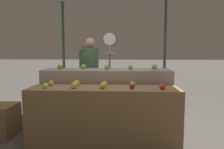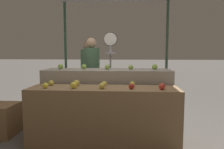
{
  "view_description": "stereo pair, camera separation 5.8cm",
  "coord_description": "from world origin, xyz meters",
  "views": [
    {
      "loc": [
        0.27,
        -2.97,
        1.31
      ],
      "look_at": [
        0.1,
        0.3,
        0.95
      ],
      "focal_mm": 35.0,
      "sensor_mm": 36.0,
      "label": 1
    },
    {
      "loc": [
        0.33,
        -2.97,
        1.31
      ],
      "look_at": [
        0.1,
        0.3,
        0.95
      ],
      "focal_mm": 35.0,
      "sensor_mm": 36.0,
      "label": 2
    }
  ],
  "objects": [
    {
      "name": "apple_front_6",
      "position": [
        -0.4,
        0.11,
        0.85
      ],
      "size": [
        0.09,
        0.09,
        0.09
      ],
      "primitive_type": "sphere",
      "color": "gold",
      "rests_on": "display_counter_front"
    },
    {
      "name": "wooden_crate_side",
      "position": [
        -1.64,
        0.19,
        0.24
      ],
      "size": [
        0.49,
        0.49,
        0.49
      ],
      "primitive_type": "cube",
      "color": "olive",
      "rests_on": "ground_plane"
    },
    {
      "name": "apple_back_4",
      "position": [
        0.77,
        0.61,
        1.05
      ],
      "size": [
        0.09,
        0.09,
        0.09
      ],
      "primitive_type": "sphere",
      "color": "#84AD3D",
      "rests_on": "display_counter_back"
    },
    {
      "name": "display_counter_back",
      "position": [
        0.0,
        0.6,
        0.5
      ],
      "size": [
        2.08,
        0.55,
        1.0
      ],
      "primitive_type": "cube",
      "color": "gray",
      "rests_on": "ground_plane"
    },
    {
      "name": "apple_back_1",
      "position": [
        -0.39,
        0.61,
        1.05
      ],
      "size": [
        0.08,
        0.08,
        0.08
      ],
      "primitive_type": "sphere",
      "color": "#8EB247",
      "rests_on": "display_counter_back"
    },
    {
      "name": "apple_front_3",
      "position": [
        0.39,
        -0.1,
        0.84
      ],
      "size": [
        0.07,
        0.07,
        0.07
      ],
      "primitive_type": "sphere",
      "color": "#AD281E",
      "rests_on": "display_counter_front"
    },
    {
      "name": "ground_plane",
      "position": [
        0.0,
        0.0,
        0.0
      ],
      "size": [
        60.0,
        60.0,
        0.0
      ],
      "primitive_type": "plane",
      "color": "#59544F"
    },
    {
      "name": "apple_front_1",
      "position": [
        -0.39,
        -0.1,
        0.85
      ],
      "size": [
        0.09,
        0.09,
        0.09
      ],
      "primitive_type": "sphere",
      "color": "gold",
      "rests_on": "display_counter_front"
    },
    {
      "name": "apple_front_5",
      "position": [
        -0.78,
        0.1,
        0.84
      ],
      "size": [
        0.08,
        0.08,
        0.08
      ],
      "primitive_type": "sphere",
      "color": "gold",
      "rests_on": "display_counter_front"
    },
    {
      "name": "produce_scale",
      "position": [
        0.01,
        1.13,
        1.19
      ],
      "size": [
        0.26,
        0.2,
        1.65
      ],
      "color": "#99999E",
      "rests_on": "ground_plane"
    },
    {
      "name": "apple_back_2",
      "position": [
        -0.0,
        0.59,
        1.05
      ],
      "size": [
        0.08,
        0.08,
        0.08
      ],
      "primitive_type": "sphere",
      "color": "#8EB247",
      "rests_on": "display_counter_back"
    },
    {
      "name": "apple_front_8",
      "position": [
        0.4,
        0.12,
        0.84
      ],
      "size": [
        0.07,
        0.07,
        0.07
      ],
      "primitive_type": "sphere",
      "color": "yellow",
      "rests_on": "display_counter_front"
    },
    {
      "name": "apple_front_2",
      "position": [
        -0.01,
        -0.12,
        0.84
      ],
      "size": [
        0.08,
        0.08,
        0.08
      ],
      "primitive_type": "sphere",
      "color": "gold",
      "rests_on": "display_counter_front"
    },
    {
      "name": "apple_front_4",
      "position": [
        0.78,
        -0.12,
        0.85
      ],
      "size": [
        0.09,
        0.09,
        0.09
      ],
      "primitive_type": "sphere",
      "color": "red",
      "rests_on": "display_counter_front"
    },
    {
      "name": "apple_front_7",
      "position": [
        -0.0,
        0.11,
        0.84
      ],
      "size": [
        0.07,
        0.07,
        0.07
      ],
      "primitive_type": "sphere",
      "color": "yellow",
      "rests_on": "display_counter_front"
    },
    {
      "name": "person_vendor_at_scale",
      "position": [
        -0.41,
        1.48,
        0.91
      ],
      "size": [
        0.38,
        0.38,
        1.58
      ],
      "rotation": [
        0.0,
        0.0,
        3.29
      ],
      "color": "#2D2D38",
      "rests_on": "ground_plane"
    },
    {
      "name": "person_customer_left",
      "position": [
        -0.6,
        2.12,
        0.89
      ],
      "size": [
        0.44,
        0.44,
        1.54
      ],
      "rotation": [
        0.0,
        0.0,
        3.56
      ],
      "color": "#2D2D38",
      "rests_on": "ground_plane"
    },
    {
      "name": "display_counter_front",
      "position": [
        0.0,
        0.0,
        0.4
      ],
      "size": [
        2.08,
        0.55,
        0.8
      ],
      "primitive_type": "cube",
      "color": "olive",
      "rests_on": "ground_plane"
    },
    {
      "name": "apple_back_3",
      "position": [
        0.39,
        0.61,
        1.04
      ],
      "size": [
        0.08,
        0.08,
        0.08
      ],
      "primitive_type": "sphere",
      "color": "#8EB247",
      "rests_on": "display_counter_back"
    },
    {
      "name": "apple_front_0",
      "position": [
        -0.78,
        -0.12,
        0.84
      ],
      "size": [
        0.08,
        0.08,
        0.08
      ],
      "primitive_type": "sphere",
      "color": "gold",
      "rests_on": "display_counter_front"
    },
    {
      "name": "apple_back_0",
      "position": [
        -0.78,
        0.59,
        1.05
      ],
      "size": [
        0.09,
        0.09,
        0.09
      ],
      "primitive_type": "sphere",
      "color": "#7AA338",
      "rests_on": "display_counter_back"
    }
  ]
}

